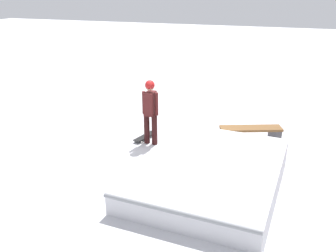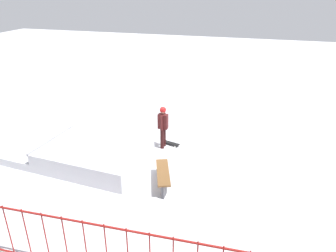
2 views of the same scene
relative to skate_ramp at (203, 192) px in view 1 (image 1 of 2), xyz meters
name	(u,v)px [view 1 (image 1 of 2)]	position (x,y,z in m)	size (l,w,h in m)	color
ground_plane	(164,155)	(-1.91, -1.42, -0.32)	(60.00, 60.00, 0.00)	silver
skate_ramp	(203,192)	(0.00, 0.00, 0.00)	(5.58, 2.99, 0.74)	silver
skater	(150,108)	(-2.45, -1.98, 0.69)	(0.39, 0.44, 1.73)	black
skateboard	(145,136)	(-2.67, -2.24, -0.24)	(0.82, 0.41, 0.09)	black
park_bench	(251,132)	(-3.23, 0.53, 0.04)	(0.93, 1.64, 0.48)	brown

